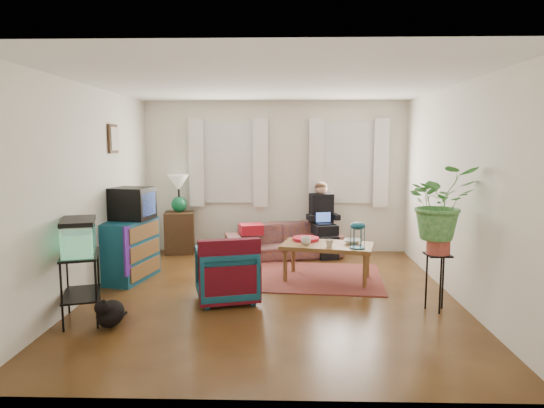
{
  "coord_description": "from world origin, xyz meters",
  "views": [
    {
      "loc": [
        0.17,
        -5.88,
        1.9
      ],
      "look_at": [
        0.0,
        0.4,
        1.1
      ],
      "focal_mm": 32.0,
      "sensor_mm": 36.0,
      "label": 1
    }
  ],
  "objects_px": {
    "dresser": "(129,250)",
    "plant_stand": "(437,282)",
    "armchair": "(226,271)",
    "aquarium_stand": "(81,287)",
    "sofa": "(284,235)",
    "coffee_table": "(327,262)",
    "side_table": "(180,232)"
  },
  "relations": [
    {
      "from": "dresser",
      "to": "plant_stand",
      "type": "bearing_deg",
      "value": -5.1
    },
    {
      "from": "armchair",
      "to": "aquarium_stand",
      "type": "bearing_deg",
      "value": 10.86
    },
    {
      "from": "sofa",
      "to": "plant_stand",
      "type": "height_order",
      "value": "sofa"
    },
    {
      "from": "armchair",
      "to": "coffee_table",
      "type": "height_order",
      "value": "armchair"
    },
    {
      "from": "side_table",
      "to": "aquarium_stand",
      "type": "distance_m",
      "value": 3.27
    },
    {
      "from": "side_table",
      "to": "armchair",
      "type": "bearing_deg",
      "value": -66.25
    },
    {
      "from": "side_table",
      "to": "armchair",
      "type": "xyz_separation_m",
      "value": [
        1.12,
        -2.53,
        0.0
      ]
    },
    {
      "from": "sofa",
      "to": "armchair",
      "type": "distance_m",
      "value": 2.36
    },
    {
      "from": "sofa",
      "to": "plant_stand",
      "type": "distance_m",
      "value": 3.1
    },
    {
      "from": "side_table",
      "to": "plant_stand",
      "type": "distance_m",
      "value": 4.54
    },
    {
      "from": "side_table",
      "to": "aquarium_stand",
      "type": "relative_size",
      "value": 0.98
    },
    {
      "from": "sofa",
      "to": "side_table",
      "type": "height_order",
      "value": "sofa"
    },
    {
      "from": "sofa",
      "to": "dresser",
      "type": "height_order",
      "value": "dresser"
    },
    {
      "from": "aquarium_stand",
      "to": "plant_stand",
      "type": "distance_m",
      "value": 3.91
    },
    {
      "from": "dresser",
      "to": "coffee_table",
      "type": "relative_size",
      "value": 0.76
    },
    {
      "from": "sofa",
      "to": "armchair",
      "type": "relative_size",
      "value": 2.65
    },
    {
      "from": "sofa",
      "to": "armchair",
      "type": "bearing_deg",
      "value": -120.29
    },
    {
      "from": "dresser",
      "to": "plant_stand",
      "type": "height_order",
      "value": "dresser"
    },
    {
      "from": "aquarium_stand",
      "to": "sofa",
      "type": "bearing_deg",
      "value": 35.3
    },
    {
      "from": "coffee_table",
      "to": "plant_stand",
      "type": "xyz_separation_m",
      "value": [
        1.13,
        -1.21,
        0.07
      ]
    },
    {
      "from": "aquarium_stand",
      "to": "coffee_table",
      "type": "relative_size",
      "value": 0.59
    },
    {
      "from": "side_table",
      "to": "dresser",
      "type": "xyz_separation_m",
      "value": [
        -0.34,
        -1.67,
        0.06
      ]
    },
    {
      "from": "armchair",
      "to": "sofa",
      "type": "bearing_deg",
      "value": -122.16
    },
    {
      "from": "sofa",
      "to": "dresser",
      "type": "bearing_deg",
      "value": -160.39
    },
    {
      "from": "side_table",
      "to": "armchair",
      "type": "height_order",
      "value": "same"
    },
    {
      "from": "dresser",
      "to": "armchair",
      "type": "xyz_separation_m",
      "value": [
        1.46,
        -0.86,
        -0.06
      ]
    },
    {
      "from": "sofa",
      "to": "aquarium_stand",
      "type": "height_order",
      "value": "sofa"
    },
    {
      "from": "dresser",
      "to": "aquarium_stand",
      "type": "bearing_deg",
      "value": -78.69
    },
    {
      "from": "dresser",
      "to": "plant_stand",
      "type": "relative_size",
      "value": 1.41
    },
    {
      "from": "sofa",
      "to": "coffee_table",
      "type": "distance_m",
      "value": 1.49
    },
    {
      "from": "sofa",
      "to": "plant_stand",
      "type": "bearing_deg",
      "value": -69.26
    },
    {
      "from": "side_table",
      "to": "plant_stand",
      "type": "height_order",
      "value": "side_table"
    }
  ]
}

